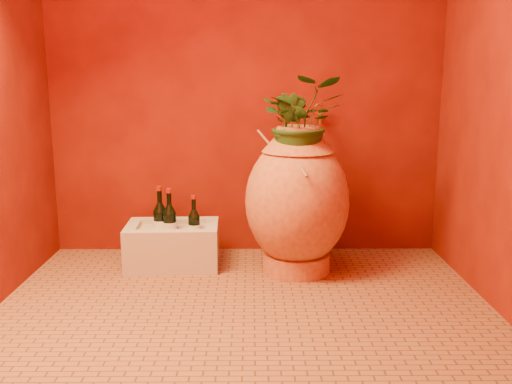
{
  "coord_description": "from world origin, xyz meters",
  "views": [
    {
      "loc": [
        0.04,
        -2.67,
        1.14
      ],
      "look_at": [
        0.06,
        0.35,
        0.52
      ],
      "focal_mm": 40.0,
      "sensor_mm": 36.0,
      "label": 1
    }
  ],
  "objects_px": {
    "stone_basin": "(173,246)",
    "wine_bottle_c": "(170,225)",
    "amphora": "(297,201)",
    "wall_tap": "(320,116)",
    "wine_bottle_a": "(194,227)",
    "wine_bottle_b": "(160,223)"
  },
  "relations": [
    {
      "from": "amphora",
      "to": "wall_tap",
      "type": "xyz_separation_m",
      "value": [
        0.16,
        0.36,
        0.46
      ]
    },
    {
      "from": "wine_bottle_c",
      "to": "stone_basin",
      "type": "bearing_deg",
      "value": 61.84
    },
    {
      "from": "wine_bottle_a",
      "to": "wall_tap",
      "type": "distance_m",
      "value": 1.04
    },
    {
      "from": "amphora",
      "to": "wine_bottle_a",
      "type": "xyz_separation_m",
      "value": [
        -0.61,
        0.09,
        -0.18
      ]
    },
    {
      "from": "amphora",
      "to": "wall_tap",
      "type": "bearing_deg",
      "value": 65.6
    },
    {
      "from": "wine_bottle_a",
      "to": "wine_bottle_c",
      "type": "bearing_deg",
      "value": -178.33
    },
    {
      "from": "amphora",
      "to": "wine_bottle_c",
      "type": "xyz_separation_m",
      "value": [
        -0.76,
        0.09,
        -0.17
      ]
    },
    {
      "from": "wall_tap",
      "to": "wine_bottle_b",
      "type": "bearing_deg",
      "value": -166.66
    },
    {
      "from": "wine_bottle_b",
      "to": "stone_basin",
      "type": "bearing_deg",
      "value": -11.09
    },
    {
      "from": "stone_basin",
      "to": "wall_tap",
      "type": "xyz_separation_m",
      "value": [
        0.91,
        0.25,
        0.77
      ]
    },
    {
      "from": "wine_bottle_b",
      "to": "wall_tap",
      "type": "height_order",
      "value": "wall_tap"
    },
    {
      "from": "amphora",
      "to": "wine_bottle_a",
      "type": "relative_size",
      "value": 2.86
    },
    {
      "from": "wine_bottle_b",
      "to": "wine_bottle_c",
      "type": "height_order",
      "value": "wine_bottle_b"
    },
    {
      "from": "amphora",
      "to": "stone_basin",
      "type": "relative_size",
      "value": 1.53
    },
    {
      "from": "stone_basin",
      "to": "wine_bottle_b",
      "type": "distance_m",
      "value": 0.16
    },
    {
      "from": "wine_bottle_b",
      "to": "wall_tap",
      "type": "distance_m",
      "value": 1.19
    },
    {
      "from": "stone_basin",
      "to": "wall_tap",
      "type": "bearing_deg",
      "value": 15.21
    },
    {
      "from": "wine_bottle_a",
      "to": "wine_bottle_c",
      "type": "height_order",
      "value": "wine_bottle_c"
    },
    {
      "from": "stone_basin",
      "to": "wine_bottle_c",
      "type": "height_order",
      "value": "wine_bottle_c"
    },
    {
      "from": "amphora",
      "to": "wine_bottle_a",
      "type": "distance_m",
      "value": 0.64
    },
    {
      "from": "stone_basin",
      "to": "wine_bottle_c",
      "type": "distance_m",
      "value": 0.14
    },
    {
      "from": "wine_bottle_c",
      "to": "wall_tap",
      "type": "distance_m",
      "value": 1.15
    }
  ]
}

